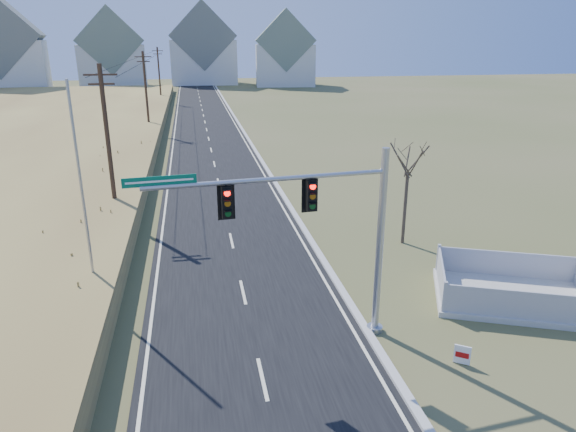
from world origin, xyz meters
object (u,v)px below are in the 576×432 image
Objects in this scene: fence_enclosure at (512,294)px; traffic_signal_mast at (331,228)px; open_sign at (462,355)px; bare_tree at (409,157)px; flagpole at (86,219)px.

traffic_signal_mast is at bearing -147.94° from fence_enclosure.
traffic_signal_mast is 1.20× the size of fence_enclosure.
fence_enclosure is 5.62m from open_sign.
bare_tree reaches higher than fence_enclosure.
fence_enclosure reaches higher than open_sign.
open_sign is at bearing -35.43° from traffic_signal_mast.
open_sign is 0.08× the size of flagpole.
bare_tree is (-1.96, 6.84, 4.35)m from fence_enclosure.
traffic_signal_mast is at bearing -127.44° from bare_tree.
traffic_signal_mast is at bearing -176.62° from open_sign.
bare_tree is at bearing 13.71° from flagpole.
traffic_signal_mast is at bearing -27.58° from flagpole.
flagpole is at bearing -166.29° from bare_tree.
traffic_signal_mast is 0.97× the size of flagpole.
flagpole is (-12.68, 6.87, 3.20)m from open_sign.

